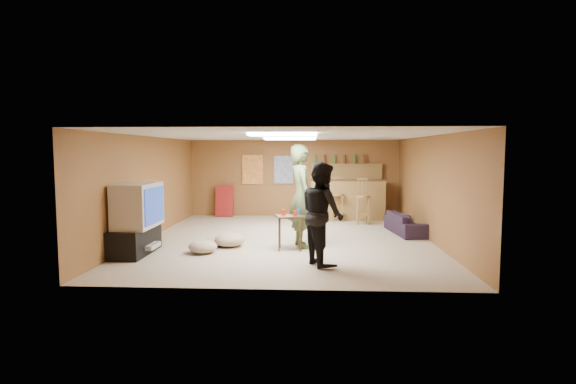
{
  "coord_description": "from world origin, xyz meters",
  "views": [
    {
      "loc": [
        0.51,
        -9.44,
        1.87
      ],
      "look_at": [
        0.0,
        0.2,
        1.0
      ],
      "focal_mm": 28.0,
      "sensor_mm": 36.0,
      "label": 1
    }
  ],
  "objects_px": {
    "bar_counter": "(347,200)",
    "sofa": "(407,223)",
    "tv_body": "(138,205)",
    "person_olive": "(301,196)",
    "tray_table": "(290,233)",
    "person_black": "(322,214)"
  },
  "relations": [
    {
      "from": "person_olive",
      "to": "person_black",
      "type": "height_order",
      "value": "person_olive"
    },
    {
      "from": "tv_body",
      "to": "bar_counter",
      "type": "xyz_separation_m",
      "value": [
        4.15,
        4.45,
        -0.35
      ]
    },
    {
      "from": "tv_body",
      "to": "person_olive",
      "type": "distance_m",
      "value": 3.06
    },
    {
      "from": "bar_counter",
      "to": "person_black",
      "type": "height_order",
      "value": "person_black"
    },
    {
      "from": "tv_body",
      "to": "tray_table",
      "type": "height_order",
      "value": "tv_body"
    },
    {
      "from": "tv_body",
      "to": "person_olive",
      "type": "height_order",
      "value": "person_olive"
    },
    {
      "from": "person_olive",
      "to": "sofa",
      "type": "height_order",
      "value": "person_olive"
    },
    {
      "from": "tv_body",
      "to": "sofa",
      "type": "height_order",
      "value": "tv_body"
    },
    {
      "from": "sofa",
      "to": "bar_counter",
      "type": "bearing_deg",
      "value": 22.92
    },
    {
      "from": "bar_counter",
      "to": "sofa",
      "type": "bearing_deg",
      "value": -60.17
    },
    {
      "from": "tv_body",
      "to": "person_olive",
      "type": "relative_size",
      "value": 0.55
    },
    {
      "from": "tv_body",
      "to": "person_black",
      "type": "distance_m",
      "value": 3.39
    },
    {
      "from": "bar_counter",
      "to": "sofa",
      "type": "xyz_separation_m",
      "value": [
        1.2,
        -2.09,
        -0.32
      ]
    },
    {
      "from": "tv_body",
      "to": "person_olive",
      "type": "xyz_separation_m",
      "value": [
        2.96,
        0.79,
        0.11
      ]
    },
    {
      "from": "bar_counter",
      "to": "tray_table",
      "type": "xyz_separation_m",
      "value": [
        -1.4,
        -3.97,
        -0.22
      ]
    },
    {
      "from": "bar_counter",
      "to": "tray_table",
      "type": "bearing_deg",
      "value": -109.37
    },
    {
      "from": "person_olive",
      "to": "bar_counter",
      "type": "bearing_deg",
      "value": -34.25
    },
    {
      "from": "bar_counter",
      "to": "sofa",
      "type": "height_order",
      "value": "bar_counter"
    },
    {
      "from": "tv_body",
      "to": "tray_table",
      "type": "xyz_separation_m",
      "value": [
        2.75,
        0.48,
        -0.57
      ]
    },
    {
      "from": "bar_counter",
      "to": "sofa",
      "type": "distance_m",
      "value": 2.43
    },
    {
      "from": "tv_body",
      "to": "person_black",
      "type": "relative_size",
      "value": 0.64
    },
    {
      "from": "person_olive",
      "to": "person_black",
      "type": "bearing_deg",
      "value": 179.11
    }
  ]
}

